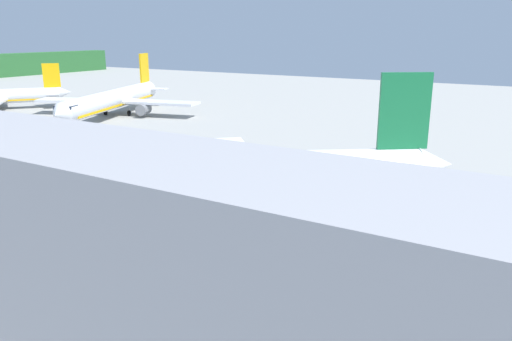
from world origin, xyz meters
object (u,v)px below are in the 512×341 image
service_truck_baggage (101,265)px  crew_marshaller (392,202)px  airliner_mid_apron (114,100)px  crew_loader_right (250,243)px  crew_loader_left (285,299)px  cargo_container_mid (446,268)px  cargo_container_near (306,215)px  airliner_foreground (217,175)px

service_truck_baggage → crew_marshaller: (21.68, -11.87, -0.20)m
airliner_mid_apron → crew_loader_right: (-38.33, -53.43, -2.15)m
service_truck_baggage → crew_loader_left: bearing=-77.8°
cargo_container_mid → crew_loader_left: 10.95m
cargo_container_mid → crew_marshaller: (10.56, 6.47, -0.00)m
crew_marshaller → crew_loader_left: 19.19m
airliner_mid_apron → cargo_container_near: (-31.29, -54.37, -2.16)m
crew_marshaller → crew_loader_right: (-13.66, 5.93, -0.01)m
crew_marshaller → crew_loader_right: crew_marshaller is taller
airliner_foreground → cargo_container_mid: 19.69m
crew_loader_left → airliner_mid_apron: bearing=53.4°
crew_loader_right → crew_marshaller: bearing=-23.5°
airliner_foreground → crew_marshaller: size_ratio=21.85×
cargo_container_mid → crew_loader_left: size_ratio=1.40×
crew_loader_left → crew_loader_right: size_ratio=1.09×
airliner_mid_apron → crew_marshaller: (-24.66, -59.36, -2.14)m
airliner_foreground → crew_loader_right: size_ratio=21.98×
service_truck_baggage → airliner_foreground: bearing=4.1°
airliner_foreground → airliner_mid_apron: (32.47, 46.50, -0.29)m
service_truck_baggage → cargo_container_near: 16.56m
airliner_mid_apron → cargo_container_near: bearing=-119.9°
airliner_mid_apron → crew_loader_right: bearing=-125.7°
crew_loader_left → airliner_foreground: bearing=47.9°
service_truck_baggage → cargo_container_near: (15.06, -6.87, -0.22)m
cargo_container_near → crew_loader_right: (-7.04, 0.94, 0.01)m
crew_loader_right → crew_loader_left: bearing=-134.3°
cargo_container_mid → crew_loader_right: 12.79m
crew_loader_right → airliner_mid_apron: bearing=54.3°
crew_loader_left → service_truck_baggage: bearing=102.2°
cargo_container_near → crew_loader_left: cargo_container_near is taller
cargo_container_near → crew_loader_left: 13.42m
airliner_mid_apron → crew_loader_left: (-43.85, -59.09, -2.06)m
airliner_mid_apron → service_truck_baggage: (-46.35, -47.50, -1.94)m
airliner_foreground → airliner_mid_apron: 56.71m
airliner_mid_apron → cargo_container_mid: 74.70m
airliner_mid_apron → crew_marshaller: airliner_mid_apron is taller
airliner_foreground → service_truck_baggage: (-13.88, -1.00, -2.23)m
cargo_container_mid → cargo_container_near: bearing=71.1°
airliner_mid_apron → cargo_container_near: size_ratio=14.73×
crew_marshaller → cargo_container_mid: bearing=-148.5°
airliner_mid_apron → cargo_container_mid: (-35.22, -65.84, -2.14)m
crew_marshaller → airliner_foreground: bearing=121.3°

